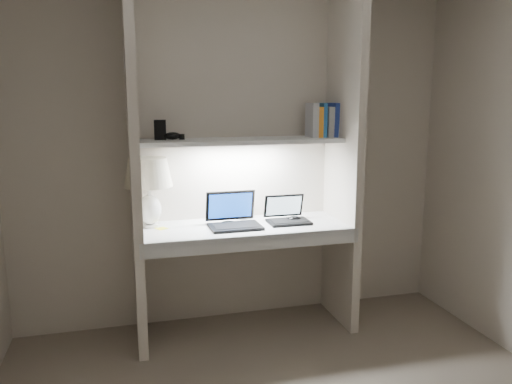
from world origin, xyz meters
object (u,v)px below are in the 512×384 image
object	(u,v)px
laptop_netbook	(287,216)
book_row	(324,121)
table_lamp	(148,181)
speaker	(245,208)
laptop_main	(233,218)

from	to	relation	value
laptop_netbook	book_row	bearing A→B (deg)	14.82
table_lamp	speaker	size ratio (longest dim) A/B	3.10
table_lamp	laptop_netbook	xyz separation A→B (m)	(0.96, -0.11, -0.28)
laptop_main	book_row	bearing A→B (deg)	6.88
table_lamp	book_row	world-z (taller)	book_row
book_row	laptop_main	bearing A→B (deg)	-172.00
laptop_main	book_row	size ratio (longest dim) A/B	1.45
book_row	speaker	bearing A→B (deg)	170.41
laptop_main	speaker	xyz separation A→B (m)	(0.13, 0.19, 0.02)
laptop_netbook	book_row	size ratio (longest dim) A/B	1.20
laptop_main	speaker	size ratio (longest dim) A/B	2.30
laptop_main	laptop_netbook	world-z (taller)	laptop_main
speaker	book_row	xyz separation A→B (m)	(0.56, -0.10, 0.63)
speaker	book_row	size ratio (longest dim) A/B	0.63
table_lamp	laptop_main	world-z (taller)	table_lamp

